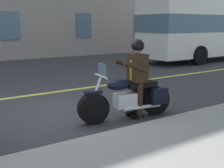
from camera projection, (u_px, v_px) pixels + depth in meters
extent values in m
plane|color=#333335|center=(67.00, 111.00, 6.93)|extent=(80.00, 80.00, 0.00)
cube|color=#E5DB4C|center=(39.00, 94.00, 8.56)|extent=(60.00, 0.16, 0.01)
cylinder|color=black|center=(93.00, 108.00, 5.97)|extent=(0.68, 0.29, 0.66)
cylinder|color=black|center=(155.00, 100.00, 6.63)|extent=(0.68, 0.29, 0.66)
cube|color=silver|center=(127.00, 100.00, 6.29)|extent=(0.59, 0.35, 0.32)
ellipsoid|color=black|center=(119.00, 85.00, 6.13)|extent=(0.59, 0.35, 0.24)
cube|color=black|center=(141.00, 84.00, 6.38)|extent=(0.73, 0.37, 0.12)
cube|color=black|center=(159.00, 96.00, 6.39)|extent=(0.41, 0.17, 0.36)
cube|color=black|center=(149.00, 92.00, 6.77)|extent=(0.41, 0.17, 0.36)
cylinder|color=silver|center=(94.00, 96.00, 5.92)|extent=(0.35, 0.10, 0.76)
cylinder|color=silver|center=(101.00, 76.00, 5.91)|extent=(0.12, 0.60, 0.04)
cube|color=black|center=(93.00, 92.00, 5.90)|extent=(0.38, 0.21, 0.06)
cylinder|color=silver|center=(142.00, 107.00, 6.31)|extent=(0.90, 0.20, 0.08)
cube|color=slate|center=(102.00, 70.00, 5.89)|extent=(0.08, 0.32, 0.28)
cylinder|color=black|center=(140.00, 100.00, 6.29)|extent=(0.14, 0.14, 0.84)
cube|color=black|center=(137.00, 116.00, 6.34)|extent=(0.27, 0.14, 0.10)
cylinder|color=black|center=(134.00, 98.00, 6.50)|extent=(0.14, 0.14, 0.84)
cube|color=black|center=(132.00, 113.00, 6.55)|extent=(0.27, 0.14, 0.10)
cube|color=black|center=(137.00, 68.00, 6.26)|extent=(0.37, 0.44, 0.60)
cube|color=#B28C14|center=(131.00, 70.00, 6.20)|extent=(0.03, 0.07, 0.44)
cylinder|color=black|center=(136.00, 67.00, 5.97)|extent=(0.56, 0.17, 0.28)
cylinder|color=black|center=(125.00, 64.00, 6.36)|extent=(0.56, 0.17, 0.28)
sphere|color=tan|center=(138.00, 48.00, 6.17)|extent=(0.22, 0.22, 0.22)
sphere|color=black|center=(138.00, 46.00, 6.16)|extent=(0.28, 0.28, 0.28)
cube|color=white|center=(220.00, 29.00, 17.15)|extent=(11.00, 2.50, 2.85)
cube|color=slate|center=(221.00, 24.00, 17.09)|extent=(11.04, 2.52, 0.90)
cube|color=white|center=(222.00, 4.00, 16.85)|extent=(11.00, 2.50, 0.10)
cylinder|color=black|center=(166.00, 52.00, 16.66)|extent=(1.00, 0.30, 1.00)
cylinder|color=black|center=(199.00, 55.00, 14.70)|extent=(1.00, 0.30, 1.00)
cube|color=slate|center=(140.00, 25.00, 21.48)|extent=(1.10, 0.06, 1.60)
cube|color=slate|center=(84.00, 25.00, 18.91)|extent=(1.10, 0.06, 1.60)
cube|color=slate|center=(10.00, 26.00, 16.33)|extent=(1.10, 0.06, 1.60)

